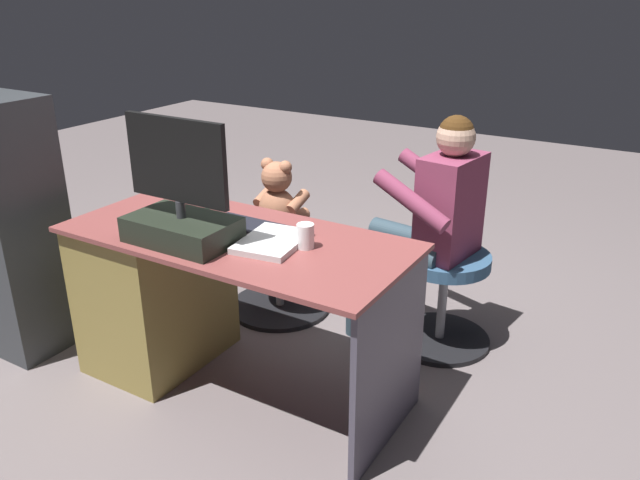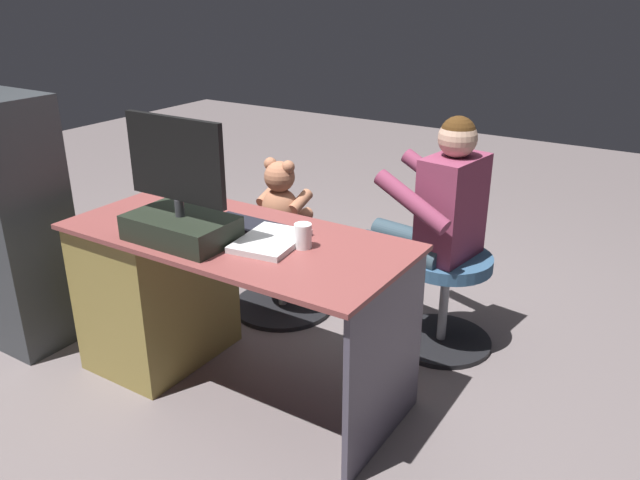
% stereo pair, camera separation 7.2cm
% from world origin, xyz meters
% --- Properties ---
extents(ground_plane, '(10.00, 10.00, 0.00)m').
position_xyz_m(ground_plane, '(0.00, 0.00, 0.00)').
color(ground_plane, '#665B5C').
extents(desk, '(1.43, 0.65, 0.72)m').
position_xyz_m(desk, '(0.38, 0.33, 0.38)').
color(desk, brown).
rests_on(desk, ground_plane).
extents(monitor, '(0.46, 0.26, 0.49)m').
position_xyz_m(monitor, '(0.13, 0.49, 0.84)').
color(monitor, black).
rests_on(monitor, desk).
extents(keyboard, '(0.42, 0.14, 0.02)m').
position_xyz_m(keyboard, '(-0.05, 0.25, 0.73)').
color(keyboard, black).
rests_on(keyboard, desk).
extents(computer_mouse, '(0.06, 0.10, 0.04)m').
position_xyz_m(computer_mouse, '(0.25, 0.24, 0.74)').
color(computer_mouse, '#222F21').
rests_on(computer_mouse, desk).
extents(cup, '(0.07, 0.07, 0.10)m').
position_xyz_m(cup, '(-0.31, 0.30, 0.77)').
color(cup, white).
rests_on(cup, desk).
extents(tv_remote, '(0.10, 0.15, 0.02)m').
position_xyz_m(tv_remote, '(0.41, 0.29, 0.73)').
color(tv_remote, black).
rests_on(tv_remote, desk).
extents(notebook_binder, '(0.26, 0.33, 0.02)m').
position_xyz_m(notebook_binder, '(-0.18, 0.34, 0.73)').
color(notebook_binder, silver).
rests_on(notebook_binder, desk).
extents(office_chair_teddy, '(0.54, 0.54, 0.47)m').
position_xyz_m(office_chair_teddy, '(0.26, -0.34, 0.26)').
color(office_chair_teddy, black).
rests_on(office_chair_teddy, ground_plane).
extents(teddy_bear, '(0.26, 0.26, 0.37)m').
position_xyz_m(teddy_bear, '(0.26, -0.35, 0.63)').
color(teddy_bear, '#A5684B').
rests_on(teddy_bear, office_chair_teddy).
extents(visitor_chair, '(0.49, 0.49, 0.47)m').
position_xyz_m(visitor_chair, '(-0.61, -0.47, 0.28)').
color(visitor_chair, black).
rests_on(visitor_chair, ground_plane).
extents(person, '(0.59, 0.52, 1.12)m').
position_xyz_m(person, '(-0.51, -0.45, 0.66)').
color(person, '#7D324D').
rests_on(person, ground_plane).
extents(equipment_rack, '(0.44, 0.36, 1.20)m').
position_xyz_m(equipment_rack, '(1.14, 0.57, 0.60)').
color(equipment_rack, '#303337').
rests_on(equipment_rack, ground_plane).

